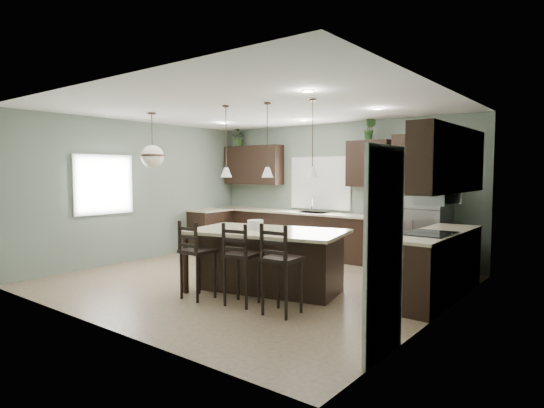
% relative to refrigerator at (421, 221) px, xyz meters
% --- Properties ---
extents(ground, '(6.00, 6.00, 0.00)m').
position_rel_refrigerator_xyz_m(ground, '(-1.93, -2.34, -0.93)').
color(ground, '#9E8466').
rests_on(ground, ground).
extents(pantry_door, '(0.04, 0.82, 2.04)m').
position_rel_refrigerator_xyz_m(pantry_door, '(1.05, -3.89, 0.09)').
color(pantry_door, white).
rests_on(pantry_door, ground).
extents(window_back, '(1.35, 0.02, 1.00)m').
position_rel_refrigerator_xyz_m(window_back, '(-2.33, 0.39, 0.62)').
color(window_back, white).
rests_on(window_back, room_shell).
extents(window_left, '(0.02, 1.10, 1.00)m').
position_rel_refrigerator_xyz_m(window_left, '(-4.91, -3.14, 0.62)').
color(window_left, white).
rests_on(window_left, room_shell).
extents(left_return_cabs, '(0.60, 0.90, 0.90)m').
position_rel_refrigerator_xyz_m(left_return_cabs, '(-4.63, -0.64, -0.48)').
color(left_return_cabs, black).
rests_on(left_return_cabs, ground).
extents(left_return_countertop, '(0.66, 0.96, 0.04)m').
position_rel_refrigerator_xyz_m(left_return_countertop, '(-4.61, -0.64, -0.01)').
color(left_return_countertop, beige).
rests_on(left_return_countertop, left_return_cabs).
extents(back_lower_cabs, '(4.20, 0.60, 0.90)m').
position_rel_refrigerator_xyz_m(back_lower_cabs, '(-2.78, 0.11, -0.48)').
color(back_lower_cabs, black).
rests_on(back_lower_cabs, ground).
extents(back_countertop, '(4.20, 0.66, 0.04)m').
position_rel_refrigerator_xyz_m(back_countertop, '(-2.78, 0.09, -0.01)').
color(back_countertop, beige).
rests_on(back_countertop, back_lower_cabs).
extents(sink_inset, '(0.70, 0.45, 0.01)m').
position_rel_refrigerator_xyz_m(sink_inset, '(-2.33, 0.09, 0.01)').
color(sink_inset, gray).
rests_on(sink_inset, back_countertop).
extents(faucet, '(0.02, 0.02, 0.28)m').
position_rel_refrigerator_xyz_m(faucet, '(-2.33, 0.06, 0.16)').
color(faucet, silver).
rests_on(faucet, back_countertop).
extents(back_upper_left, '(1.55, 0.34, 0.90)m').
position_rel_refrigerator_xyz_m(back_upper_left, '(-4.08, 0.24, 1.02)').
color(back_upper_left, black).
rests_on(back_upper_left, room_shell).
extents(back_upper_right, '(0.85, 0.34, 0.90)m').
position_rel_refrigerator_xyz_m(back_upper_right, '(-1.13, 0.24, 1.02)').
color(back_upper_right, black).
rests_on(back_upper_right, room_shell).
extents(fridge_header, '(1.05, 0.34, 0.45)m').
position_rel_refrigerator_xyz_m(fridge_header, '(-0.08, 0.24, 1.32)').
color(fridge_header, black).
rests_on(fridge_header, room_shell).
extents(right_lower_cabs, '(0.60, 2.35, 0.90)m').
position_rel_refrigerator_xyz_m(right_lower_cabs, '(0.77, -1.47, -0.48)').
color(right_lower_cabs, black).
rests_on(right_lower_cabs, ground).
extents(right_countertop, '(0.66, 2.35, 0.04)m').
position_rel_refrigerator_xyz_m(right_countertop, '(0.75, -1.47, -0.01)').
color(right_countertop, beige).
rests_on(right_countertop, right_lower_cabs).
extents(cooktop, '(0.58, 0.75, 0.02)m').
position_rel_refrigerator_xyz_m(cooktop, '(0.75, -1.74, 0.02)').
color(cooktop, black).
rests_on(cooktop, right_countertop).
extents(wall_oven_front, '(0.01, 0.72, 0.60)m').
position_rel_refrigerator_xyz_m(wall_oven_front, '(0.47, -1.74, -0.48)').
color(wall_oven_front, gray).
rests_on(wall_oven_front, right_lower_cabs).
extents(right_upper_cabs, '(0.34, 2.35, 0.90)m').
position_rel_refrigerator_xyz_m(right_upper_cabs, '(0.90, -1.47, 1.02)').
color(right_upper_cabs, black).
rests_on(right_upper_cabs, room_shell).
extents(microwave, '(0.40, 0.75, 0.40)m').
position_rel_refrigerator_xyz_m(microwave, '(0.85, -1.74, 0.62)').
color(microwave, gray).
rests_on(microwave, right_upper_cabs).
extents(refrigerator, '(0.90, 0.74, 1.85)m').
position_rel_refrigerator_xyz_m(refrigerator, '(0.00, 0.00, 0.00)').
color(refrigerator, '#96979E').
rests_on(refrigerator, ground).
extents(kitchen_island, '(2.51, 1.77, 0.92)m').
position_rel_refrigerator_xyz_m(kitchen_island, '(-1.33, -2.69, -0.46)').
color(kitchen_island, black).
rests_on(kitchen_island, ground).
extents(serving_dish, '(0.24, 0.24, 0.14)m').
position_rel_refrigerator_xyz_m(serving_dish, '(-1.53, -2.74, 0.07)').
color(serving_dish, silver).
rests_on(serving_dish, kitchen_island).
extents(bar_stool_left, '(0.42, 0.42, 1.11)m').
position_rel_refrigerator_xyz_m(bar_stool_left, '(-1.86, -3.59, -0.37)').
color(bar_stool_left, black).
rests_on(bar_stool_left, ground).
extents(bar_stool_center, '(0.48, 0.48, 1.12)m').
position_rel_refrigerator_xyz_m(bar_stool_center, '(-1.17, -3.44, -0.37)').
color(bar_stool_center, black).
rests_on(bar_stool_center, ground).
extents(bar_stool_right, '(0.45, 0.45, 1.15)m').
position_rel_refrigerator_xyz_m(bar_stool_right, '(-0.50, -3.44, -0.35)').
color(bar_stool_right, black).
rests_on(bar_stool_right, ground).
extents(pendant_left, '(0.17, 0.17, 1.10)m').
position_rel_refrigerator_xyz_m(pendant_left, '(-2.01, -2.85, 1.32)').
color(pendant_left, white).
rests_on(pendant_left, room_shell).
extents(pendant_center, '(0.17, 0.17, 1.10)m').
position_rel_refrigerator_xyz_m(pendant_center, '(-1.33, -2.69, 1.32)').
color(pendant_center, silver).
rests_on(pendant_center, room_shell).
extents(pendant_right, '(0.17, 0.17, 1.10)m').
position_rel_refrigerator_xyz_m(pendant_right, '(-0.65, -2.53, 1.32)').
color(pendant_right, white).
rests_on(pendant_right, room_shell).
extents(chandelier, '(0.43, 0.43, 0.95)m').
position_rel_refrigerator_xyz_m(chandelier, '(-3.60, -3.01, 1.40)').
color(chandelier, beige).
rests_on(chandelier, room_shell).
extents(plant_back_left, '(0.42, 0.39, 0.41)m').
position_rel_refrigerator_xyz_m(plant_back_left, '(-4.50, 0.21, 1.68)').
color(plant_back_left, '#2B4A20').
rests_on(plant_back_left, back_upper_left).
extents(plant_back_right, '(0.25, 0.20, 0.43)m').
position_rel_refrigerator_xyz_m(plant_back_right, '(-1.11, 0.21, 1.69)').
color(plant_back_right, '#2B5123').
rests_on(plant_back_right, back_upper_right).
extents(room_shell, '(6.00, 6.00, 6.00)m').
position_rel_refrigerator_xyz_m(room_shell, '(-1.93, -2.34, 0.77)').
color(room_shell, slate).
rests_on(room_shell, ground).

